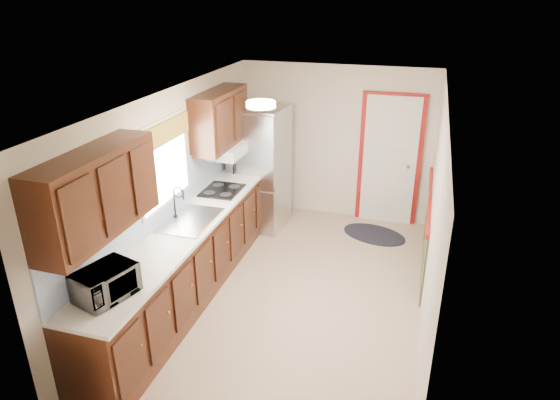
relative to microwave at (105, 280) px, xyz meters
The scene contains 8 objects.
room_shell 2.18m from the microwave, 56.64° to the left, with size 3.20×5.20×2.52m.
kitchen_run 1.56m from the microwave, 91.32° to the left, with size 0.63×4.00×2.20m.
back_wall_trim 4.60m from the microwave, 61.46° to the left, with size 1.12×2.30×2.08m.
ceiling_fixture 2.24m from the microwave, 60.98° to the left, with size 0.30×0.30×0.06m, color #FFD88C.
microwave is the anchor object (origin of this frame).
refrigerator 3.63m from the microwave, 87.16° to the left, with size 0.83×0.80×1.86m.
rug 4.35m from the microwave, 62.27° to the left, with size 0.97×0.62×0.01m, color black.
cooktop 2.58m from the microwave, 89.78° to the left, with size 0.48×0.57×0.02m, color black.
Camera 1 is at (1.31, -4.92, 3.46)m, focal length 32.00 mm.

